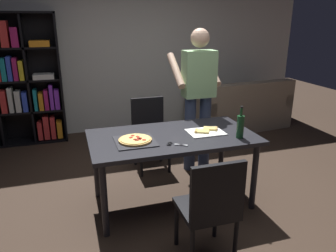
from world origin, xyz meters
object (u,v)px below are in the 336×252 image
object	(u,v)px
couch	(240,111)
wine_bottle	(240,126)
chair_near_camera	(211,205)
chair_far_side	(150,129)
person_serving_pizza	(198,92)
pepperoni_pizza_on_tray	(135,140)
kitchen_scissors	(174,144)
dining_table	(173,142)
bookshelf	(11,80)

from	to	relation	value
couch	wine_bottle	distance (m)	2.65
chair_near_camera	chair_far_side	distance (m)	1.85
chair_near_camera	person_serving_pizza	distance (m)	1.79
chair_far_side	person_serving_pizza	size ratio (longest dim) A/B	0.51
chair_near_camera	chair_far_side	world-z (taller)	same
pepperoni_pizza_on_tray	kitchen_scissors	distance (m)	0.37
dining_table	kitchen_scissors	size ratio (longest dim) A/B	8.63
bookshelf	wine_bottle	distance (m)	3.52
pepperoni_pizza_on_tray	wine_bottle	size ratio (longest dim) A/B	1.18
chair_near_camera	bookshelf	distance (m)	3.76
dining_table	pepperoni_pizza_on_tray	distance (m)	0.41
chair_near_camera	pepperoni_pizza_on_tray	bearing A→B (deg)	114.34
dining_table	kitchen_scissors	world-z (taller)	kitchen_scissors
kitchen_scissors	couch	bearing A→B (deg)	48.45
dining_table	chair_far_side	size ratio (longest dim) A/B	1.82
bookshelf	pepperoni_pizza_on_tray	bearing A→B (deg)	-61.06
person_serving_pizza	pepperoni_pizza_on_tray	world-z (taller)	person_serving_pizza
chair_far_side	pepperoni_pizza_on_tray	bearing A→B (deg)	-111.52
pepperoni_pizza_on_tray	kitchen_scissors	bearing A→B (deg)	-28.89
chair_far_side	bookshelf	xyz separation A→B (m)	(-1.74, 1.45, 0.48)
dining_table	chair_near_camera	world-z (taller)	chair_near_camera
chair_far_side	bookshelf	world-z (taller)	bookshelf
couch	bookshelf	world-z (taller)	bookshelf
dining_table	chair_far_side	world-z (taller)	chair_far_side
couch	person_serving_pizza	bearing A→B (deg)	-136.47
chair_near_camera	chair_far_side	size ratio (longest dim) A/B	1.00
chair_far_side	couch	bearing A→B (deg)	29.08
bookshelf	kitchen_scissors	size ratio (longest dim) A/B	10.27
dining_table	wine_bottle	distance (m)	0.68
pepperoni_pizza_on_tray	person_serving_pizza	bearing A→B (deg)	39.08
chair_far_side	wine_bottle	distance (m)	1.37
chair_near_camera	person_serving_pizza	size ratio (longest dim) A/B	0.51
bookshelf	pepperoni_pizza_on_tray	distance (m)	2.79
chair_near_camera	couch	world-z (taller)	chair_near_camera
dining_table	wine_bottle	xyz separation A→B (m)	(0.60, -0.26, 0.20)
dining_table	wine_bottle	world-z (taller)	wine_bottle
pepperoni_pizza_on_tray	kitchen_scissors	xyz separation A→B (m)	(0.32, -0.18, -0.01)
wine_bottle	pepperoni_pizza_on_tray	bearing A→B (deg)	169.10
person_serving_pizza	kitchen_scissors	distance (m)	1.16
couch	wine_bottle	size ratio (longest dim) A/B	5.61
chair_near_camera	pepperoni_pizza_on_tray	world-z (taller)	chair_near_camera
dining_table	bookshelf	world-z (taller)	bookshelf
couch	person_serving_pizza	world-z (taller)	person_serving_pizza
chair_far_side	pepperoni_pizza_on_tray	distance (m)	1.09
couch	bookshelf	size ratio (longest dim) A/B	0.91
bookshelf	person_serving_pizza	world-z (taller)	bookshelf
dining_table	person_serving_pizza	size ratio (longest dim) A/B	0.94
person_serving_pizza	chair_near_camera	bearing A→B (deg)	-108.87
couch	person_serving_pizza	distance (m)	1.98
chair_far_side	person_serving_pizza	bearing A→B (deg)	-21.53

